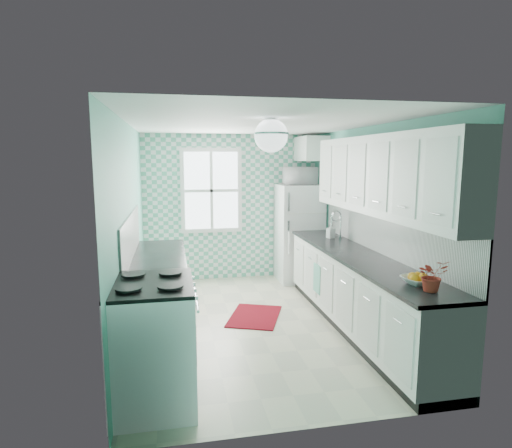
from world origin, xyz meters
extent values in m
cube|color=beige|center=(0.00, 0.00, -0.01)|extent=(3.00, 4.40, 0.02)
cube|color=white|center=(0.00, 0.00, 2.51)|extent=(3.00, 4.40, 0.02)
cube|color=#5AB59E|center=(0.00, 2.21, 1.25)|extent=(3.00, 0.02, 2.50)
cube|color=#5AB59E|center=(0.00, -2.21, 1.25)|extent=(3.00, 0.02, 2.50)
cube|color=#5AB59E|center=(-1.51, 0.00, 1.25)|extent=(0.02, 4.40, 2.50)
cube|color=#5AB59E|center=(1.51, 0.00, 1.25)|extent=(0.02, 4.40, 2.50)
cube|color=#55B193|center=(0.00, 2.19, 1.25)|extent=(3.00, 0.01, 2.50)
cube|color=white|center=(-0.35, 2.17, 1.55)|extent=(1.04, 0.05, 1.44)
cube|color=white|center=(-0.35, 2.15, 1.55)|extent=(0.90, 0.02, 1.30)
cube|color=white|center=(1.49, -0.40, 1.20)|extent=(0.02, 3.60, 0.51)
cube|color=white|center=(-1.49, -0.07, 1.20)|extent=(0.02, 2.15, 0.51)
cube|color=white|center=(1.33, -0.60, 1.90)|extent=(0.33, 3.20, 0.90)
cube|color=white|center=(1.30, 1.83, 2.25)|extent=(0.40, 0.74, 0.40)
cylinder|color=silver|center=(0.00, -0.80, 2.48)|extent=(0.14, 0.14, 0.04)
cylinder|color=silver|center=(0.00, -0.80, 2.41)|extent=(0.02, 0.02, 0.12)
sphere|color=white|center=(0.00, -0.80, 2.32)|extent=(0.34, 0.34, 0.34)
cube|color=white|center=(1.20, -0.40, 0.45)|extent=(0.60, 3.60, 0.90)
cube|color=black|center=(1.19, -0.40, 0.92)|extent=(0.63, 3.60, 0.04)
cube|color=white|center=(-1.20, -0.07, 0.45)|extent=(0.60, 2.15, 0.90)
cube|color=black|center=(-1.19, -0.07, 0.92)|extent=(0.63, 2.15, 0.04)
cube|color=white|center=(1.11, 1.82, 0.83)|extent=(0.72, 0.68, 1.65)
cube|color=silver|center=(1.11, 1.48, 1.21)|extent=(0.71, 0.01, 0.02)
cube|color=silver|center=(0.82, 1.46, 1.41)|extent=(0.03, 0.03, 0.30)
cube|color=silver|center=(0.82, 1.46, 0.83)|extent=(0.03, 0.03, 0.54)
cube|color=white|center=(-1.20, -1.56, 0.53)|extent=(0.69, 0.87, 1.04)
cube|color=black|center=(-1.20, -1.56, 1.05)|extent=(0.69, 0.87, 0.03)
cube|color=black|center=(-0.85, -1.56, 0.60)|extent=(0.01, 0.57, 0.34)
cube|color=silver|center=(1.20, 0.65, 0.92)|extent=(0.51, 0.43, 0.12)
cylinder|color=silver|center=(1.38, 0.65, 1.12)|extent=(0.02, 0.02, 0.30)
torus|color=silver|center=(1.31, 0.65, 1.31)|extent=(0.16, 0.02, 0.16)
cube|color=#611A0D|center=(0.03, 0.23, 0.01)|extent=(0.90, 1.05, 0.01)
cube|color=#5EB8B4|center=(0.89, 0.22, 0.48)|extent=(0.08, 0.25, 0.39)
imported|color=white|center=(1.20, -1.66, 0.98)|extent=(0.33, 0.33, 0.07)
imported|color=#B40C29|center=(1.20, -1.87, 1.08)|extent=(0.26, 0.22, 0.29)
imported|color=#9EACB8|center=(1.25, 0.70, 1.05)|extent=(0.12, 0.12, 0.21)
imported|color=silver|center=(1.11, 1.82, 1.80)|extent=(0.56, 0.39, 0.30)
camera|label=1|loc=(-1.00, -5.12, 2.09)|focal=30.00mm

